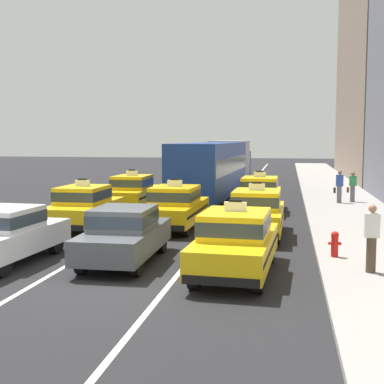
# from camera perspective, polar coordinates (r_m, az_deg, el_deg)

# --- Properties ---
(ground_plane) EXTENTS (160.00, 160.00, 0.00)m
(ground_plane) POSITION_cam_1_polar(r_m,az_deg,el_deg) (12.97, -9.85, -9.92)
(ground_plane) COLOR #232326
(lane_stripe_left_center) EXTENTS (0.14, 80.00, 0.01)m
(lane_stripe_left_center) POSITION_cam_1_polar(r_m,az_deg,el_deg) (32.45, -0.32, -0.34)
(lane_stripe_left_center) COLOR silver
(lane_stripe_left_center) RESTS_ON ground
(lane_stripe_center_right) EXTENTS (0.14, 80.00, 0.01)m
(lane_stripe_center_right) POSITION_cam_1_polar(r_m,az_deg,el_deg) (32.01, 5.32, -0.45)
(lane_stripe_center_right) COLOR silver
(lane_stripe_center_right) RESTS_ON ground
(sidewalk_curb) EXTENTS (4.00, 90.00, 0.15)m
(sidewalk_curb) POSITION_cam_1_polar(r_m,az_deg,el_deg) (27.07, 16.27, -1.66)
(sidewalk_curb) COLOR #9E9993
(sidewalk_curb) RESTS_ON ground
(sedan_left_nearest) EXTENTS (1.99, 4.39, 1.58)m
(sedan_left_nearest) POSITION_cam_1_polar(r_m,az_deg,el_deg) (15.73, -19.31, -4.21)
(sedan_left_nearest) COLOR black
(sedan_left_nearest) RESTS_ON ground
(taxi_left_second) EXTENTS (1.84, 4.57, 1.96)m
(taxi_left_second) POSITION_cam_1_polar(r_m,az_deg,el_deg) (20.84, -11.52, -1.51)
(taxi_left_second) COLOR black
(taxi_left_second) RESTS_ON ground
(taxi_left_third) EXTENTS (1.83, 4.56, 1.96)m
(taxi_left_third) POSITION_cam_1_polar(r_m,az_deg,el_deg) (26.32, -6.38, 0.09)
(taxi_left_third) COLOR black
(taxi_left_third) RESTS_ON ground
(sedan_center_nearest) EXTENTS (1.83, 4.33, 1.58)m
(sedan_center_nearest) POSITION_cam_1_polar(r_m,az_deg,el_deg) (15.02, -7.28, -4.38)
(sedan_center_nearest) COLOR black
(sedan_center_nearest) RESTS_ON ground
(taxi_center_second) EXTENTS (1.94, 4.61, 1.96)m
(taxi_center_second) POSITION_cam_1_polar(r_m,az_deg,el_deg) (20.38, -1.79, -1.56)
(taxi_center_second) COLOR black
(taxi_center_second) RESTS_ON ground
(bus_center_third) EXTENTS (2.98, 11.30, 3.22)m
(bus_center_third) POSITION_cam_1_polar(r_m,az_deg,el_deg) (29.81, 2.04, 2.61)
(bus_center_third) COLOR black
(bus_center_third) RESTS_ON ground
(box_truck_center_fourth) EXTENTS (2.56, 7.06, 3.27)m
(box_truck_center_fourth) POSITION_cam_1_polar(r_m,az_deg,el_deg) (40.50, 4.26, 3.40)
(box_truck_center_fourth) COLOR black
(box_truck_center_fourth) RESTS_ON ground
(taxi_right_nearest) EXTENTS (2.03, 4.64, 1.96)m
(taxi_right_nearest) POSITION_cam_1_polar(r_m,az_deg,el_deg) (13.62, 4.71, -5.29)
(taxi_right_nearest) COLOR black
(taxi_right_nearest) RESTS_ON ground
(taxi_right_second) EXTENTS (1.88, 4.58, 1.96)m
(taxi_right_second) POSITION_cam_1_polar(r_m,az_deg,el_deg) (19.00, 6.96, -2.14)
(taxi_right_second) COLOR black
(taxi_right_second) RESTS_ON ground
(taxi_right_third) EXTENTS (1.91, 4.60, 1.96)m
(taxi_right_third) POSITION_cam_1_polar(r_m,az_deg,el_deg) (25.30, 7.29, -0.15)
(taxi_right_third) COLOR black
(taxi_right_third) RESTS_ON ground
(pedestrian_near_crosswalk) EXTENTS (0.47, 0.24, 1.56)m
(pedestrian_near_crosswalk) POSITION_cam_1_polar(r_m,az_deg,el_deg) (29.09, 16.84, 0.53)
(pedestrian_near_crosswalk) COLOR slate
(pedestrian_near_crosswalk) RESTS_ON sidewalk_curb
(pedestrian_mid_block) EXTENTS (0.36, 0.24, 1.71)m
(pedestrian_mid_block) POSITION_cam_1_polar(r_m,az_deg,el_deg) (13.98, 18.72, -4.72)
(pedestrian_mid_block) COLOR #473828
(pedestrian_mid_block) RESTS_ON sidewalk_curb
(pedestrian_trailing) EXTENTS (0.47, 0.24, 1.66)m
(pedestrian_trailing) POSITION_cam_1_polar(r_m,az_deg,el_deg) (28.45, 15.52, 0.55)
(pedestrian_trailing) COLOR slate
(pedestrian_trailing) RESTS_ON sidewalk_curb
(fire_hydrant) EXTENTS (0.36, 0.22, 0.73)m
(fire_hydrant) POSITION_cam_1_polar(r_m,az_deg,el_deg) (15.58, 15.08, -5.29)
(fire_hydrant) COLOR red
(fire_hydrant) RESTS_ON sidewalk_curb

